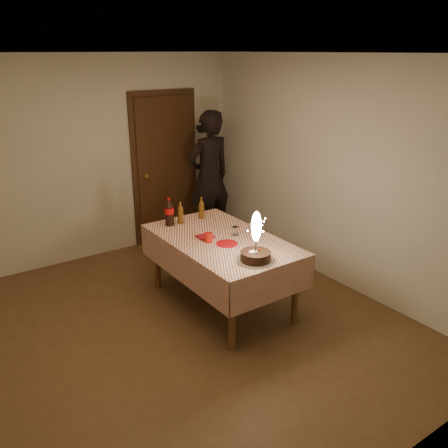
{
  "coord_description": "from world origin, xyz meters",
  "views": [
    {
      "loc": [
        -2.05,
        -3.61,
        2.63
      ],
      "look_at": [
        0.55,
        0.12,
        0.95
      ],
      "focal_mm": 38.0,
      "sensor_mm": 36.0,
      "label": 1
    }
  ],
  "objects": [
    {
      "name": "ground",
      "position": [
        0.0,
        0.0,
        0.0
      ],
      "size": [
        4.0,
        4.5,
        0.01
      ],
      "primitive_type": "cube",
      "color": "brown",
      "rests_on": "ground"
    },
    {
      "name": "dining_table",
      "position": [
        0.55,
        0.17,
        0.67
      ],
      "size": [
        1.02,
        1.72,
        0.77
      ],
      "color": "brown",
      "rests_on": "ground"
    },
    {
      "name": "amber_bottle_left",
      "position": [
        0.43,
        0.82,
        0.89
      ],
      "size": [
        0.06,
        0.06,
        0.25
      ],
      "color": "#5F3810",
      "rests_on": "dining_table"
    },
    {
      "name": "birthday_cake",
      "position": [
        0.5,
        -0.47,
        0.89
      ],
      "size": [
        0.36,
        0.36,
        0.49
      ],
      "color": "white",
      "rests_on": "dining_table"
    },
    {
      "name": "clear_cup",
      "position": [
        0.73,
        0.18,
        0.82
      ],
      "size": [
        0.07,
        0.07,
        0.09
      ],
      "primitive_type": "cylinder",
      "color": "white",
      "rests_on": "dining_table"
    },
    {
      "name": "amber_bottle_right",
      "position": [
        0.72,
        0.83,
        0.89
      ],
      "size": [
        0.06,
        0.06,
        0.25
      ],
      "color": "#5F3810",
      "rests_on": "dining_table"
    },
    {
      "name": "room_shell",
      "position": [
        0.03,
        0.08,
        1.65
      ],
      "size": [
        4.04,
        4.54,
        2.62
      ],
      "color": "beige",
      "rests_on": "ground"
    },
    {
      "name": "red_cup",
      "position": [
        0.39,
        0.17,
        0.82
      ],
      "size": [
        0.08,
        0.08,
        0.1
      ],
      "primitive_type": "cylinder",
      "color": "#B9170C",
      "rests_on": "dining_table"
    },
    {
      "name": "napkin_stack",
      "position": [
        0.42,
        0.29,
        0.78
      ],
      "size": [
        0.15,
        0.15,
        0.02
      ],
      "primitive_type": "cube",
      "color": "#A8131D",
      "rests_on": "dining_table"
    },
    {
      "name": "cola_bottle",
      "position": [
        0.3,
        0.84,
        0.93
      ],
      "size": [
        0.1,
        0.1,
        0.32
      ],
      "color": "black",
      "rests_on": "dining_table"
    },
    {
      "name": "photographer",
      "position": [
        1.5,
        1.85,
        0.94
      ],
      "size": [
        0.71,
        0.49,
        1.87
      ],
      "color": "black",
      "rests_on": "ground"
    },
    {
      "name": "red_plate",
      "position": [
        0.51,
        0.02,
        0.78
      ],
      "size": [
        0.22,
        0.22,
        0.01
      ],
      "primitive_type": "cylinder",
      "color": "red",
      "rests_on": "dining_table"
    }
  ]
}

